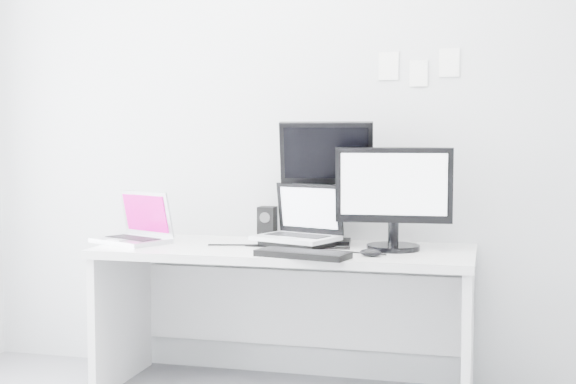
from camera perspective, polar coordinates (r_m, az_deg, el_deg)
The scene contains 12 objects.
back_wall at distance 4.13m, azimuth 1.01°, elevation 5.21°, with size 3.60×3.60×0.00m, color #B3B6B8.
desk at distance 3.89m, azimuth -0.22°, elevation -9.34°, with size 1.80×0.70×0.73m, color silver.
macbook at distance 4.04m, azimuth -11.32°, elevation -1.72°, with size 0.36×0.27×0.27m, color #B9BABE.
speaker at distance 4.08m, azimuth -1.51°, elevation -2.28°, with size 0.09×0.09×0.17m, color black.
dell_laptop at distance 3.83m, azimuth 0.55°, elevation -1.64°, with size 0.38×0.29×0.31m, color #B8BAC0.
rear_monitor at distance 3.94m, azimuth 2.80°, elevation 0.79°, with size 0.46×0.17×0.63m, color black.
samsung_monitor at distance 3.74m, azimuth 7.63°, elevation -0.35°, with size 0.55×0.25×0.50m, color black.
keyboard at distance 3.51m, azimuth 1.06°, elevation -4.50°, with size 0.42×0.15×0.03m, color black.
mouse at distance 3.55m, azimuth 5.98°, elevation -4.38°, with size 0.10×0.07×0.03m, color black.
wall_note_0 at distance 4.06m, azimuth 7.27°, elevation 9.02°, with size 0.10×0.00×0.14m, color white.
wall_note_1 at distance 4.04m, azimuth 9.40°, elevation 8.45°, with size 0.09×0.00×0.13m, color white.
wall_note_2 at distance 4.03m, azimuth 11.56°, elevation 9.14°, with size 0.10×0.00×0.14m, color white.
Camera 1 is at (0.95, -2.42, 1.26)m, focal length 49.26 mm.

